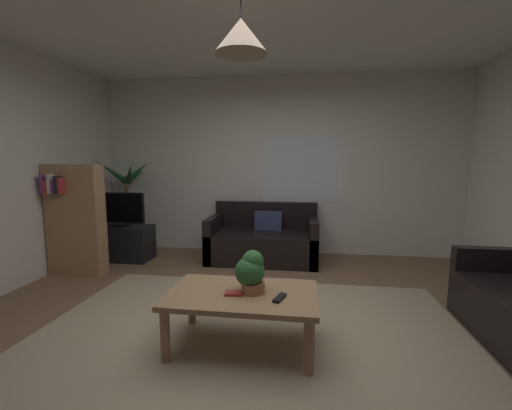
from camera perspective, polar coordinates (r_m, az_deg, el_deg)
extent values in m
cube|color=brown|center=(3.04, -0.85, -20.98)|extent=(5.56, 5.17, 0.02)
cube|color=tan|center=(2.86, -1.53, -22.62)|extent=(3.62, 2.85, 0.01)
cube|color=silver|center=(5.28, 3.58, 6.68)|extent=(5.68, 0.06, 2.74)
cube|color=white|center=(5.23, 7.72, 5.93)|extent=(1.24, 0.01, 0.99)
cube|color=black|center=(4.90, 1.19, -7.07)|extent=(1.56, 0.85, 0.42)
cube|color=black|center=(5.17, 1.69, -1.66)|extent=(1.56, 0.12, 0.40)
cube|color=black|center=(5.01, -7.06, -5.51)|extent=(0.12, 0.85, 0.64)
cube|color=black|center=(4.84, 9.74, -6.01)|extent=(0.12, 0.85, 0.64)
cube|color=navy|center=(4.99, 2.13, -2.68)|extent=(0.40, 0.14, 0.28)
cube|color=black|center=(3.95, 36.12, -10.48)|extent=(0.85, 0.12, 0.64)
cube|color=#A87F56|center=(2.67, -2.34, -15.02)|extent=(1.14, 0.70, 0.04)
cylinder|color=#A87F56|center=(2.65, -15.23, -20.69)|extent=(0.07, 0.07, 0.40)
cylinder|color=#A87F56|center=(2.47, 9.07, -22.75)|extent=(0.07, 0.07, 0.40)
cylinder|color=#A87F56|center=(3.14, -10.88, -15.95)|extent=(0.07, 0.07, 0.40)
cylinder|color=#A87F56|center=(2.99, 8.89, -17.15)|extent=(0.07, 0.07, 0.40)
cube|color=#B22D2D|center=(2.62, -3.82, -14.77)|extent=(0.14, 0.10, 0.02)
cube|color=black|center=(2.65, -0.21, -14.46)|extent=(0.11, 0.17, 0.02)
cube|color=black|center=(2.54, 4.04, -15.50)|extent=(0.10, 0.17, 0.02)
cylinder|color=#B77051|center=(2.65, -0.48, -13.83)|extent=(0.18, 0.18, 0.08)
sphere|color=#2D6B33|center=(2.62, -1.07, -11.25)|extent=(0.23, 0.23, 0.23)
sphere|color=#2D6B33|center=(2.62, -0.77, -10.47)|extent=(0.18, 0.18, 0.18)
sphere|color=#2D6B33|center=(2.61, -0.55, -9.53)|extent=(0.17, 0.17, 0.17)
cube|color=black|center=(5.34, -22.04, -5.96)|extent=(0.90, 0.44, 0.50)
cube|color=black|center=(5.23, -22.42, -0.43)|extent=(0.79, 0.05, 0.44)
cube|color=black|center=(5.21, -22.57, -0.47)|extent=(0.75, 0.00, 0.40)
cube|color=black|center=(5.27, -22.29, -3.14)|extent=(0.24, 0.16, 0.04)
cylinder|color=beige|center=(5.88, -20.83, -5.70)|extent=(0.32, 0.32, 0.30)
cylinder|color=brown|center=(5.78, -21.09, -0.19)|extent=(0.05, 0.05, 0.84)
cone|color=#235B2D|center=(5.61, -19.53, 5.41)|extent=(0.50, 0.16, 0.37)
cone|color=#235B2D|center=(5.83, -19.58, 4.93)|extent=(0.28, 0.41, 0.32)
cone|color=#235B2D|center=(5.93, -20.57, 4.73)|extent=(0.14, 0.45, 0.24)
cone|color=#235B2D|center=(5.86, -22.52, 4.63)|extent=(0.39, 0.20, 0.25)
cone|color=#235B2D|center=(5.72, -23.56, 5.39)|extent=(0.43, 0.36, 0.43)
cone|color=#235B2D|center=(5.60, -22.91, 4.86)|extent=(0.20, 0.46, 0.33)
cone|color=#235B2D|center=(5.50, -20.68, 5.11)|extent=(0.39, 0.46, 0.39)
cube|color=#A87F56|center=(4.79, -28.33, -2.32)|extent=(0.70, 0.22, 1.40)
cube|color=#72387F|center=(4.81, -32.18, 3.09)|extent=(0.05, 0.16, 0.24)
cube|color=#B22D2D|center=(4.79, -31.70, 2.66)|extent=(0.04, 0.16, 0.16)
cube|color=beige|center=(4.75, -31.30, 3.13)|extent=(0.04, 0.16, 0.24)
cube|color=#72387F|center=(4.73, -30.85, 2.70)|extent=(0.04, 0.16, 0.17)
cube|color=black|center=(4.70, -30.43, 2.99)|extent=(0.04, 0.16, 0.21)
cube|color=#B22D2D|center=(4.67, -29.99, 2.87)|extent=(0.03, 0.16, 0.19)
cone|color=tan|center=(2.62, -2.58, 26.81)|extent=(0.38, 0.38, 0.24)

